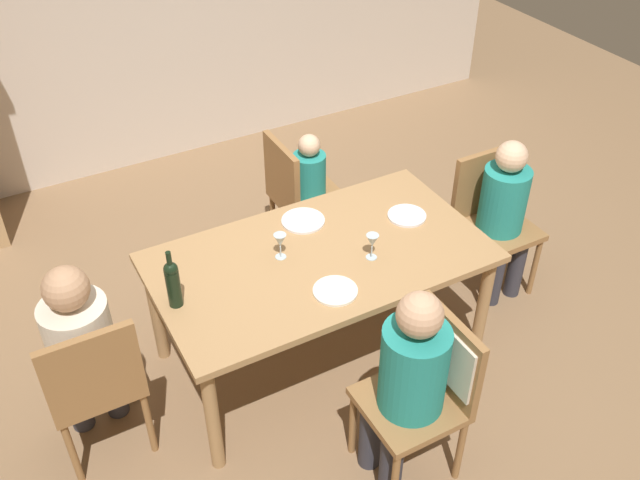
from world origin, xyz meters
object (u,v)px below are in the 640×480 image
(dinner_plate_guest_right, at_px, (407,216))
(handbag, at_px, (353,225))
(wine_bottle_tall_green, at_px, (173,282))
(dinner_plate_host, at_px, (303,221))
(dining_table, at_px, (320,266))
(chair_far_right, at_px, (298,192))
(wine_glass_near_left, at_px, (280,241))
(wine_glass_centre, at_px, (372,242))
(chair_right_end, at_px, (491,213))
(dinner_plate_guest_left, at_px, (335,291))
(chair_left_end, at_px, (94,380))
(person_woman_host, at_px, (82,346))
(person_man_bearded, at_px, (408,378))
(person_child_small, at_px, (313,185))
(chair_near, at_px, (433,376))
(person_man_guest, at_px, (505,209))

(dinner_plate_guest_right, bearing_deg, handbag, 79.73)
(wine_bottle_tall_green, bearing_deg, dinner_plate_host, 19.82)
(dining_table, xyz_separation_m, chair_far_right, (0.32, 0.88, -0.13))
(wine_glass_near_left, height_order, wine_glass_centre, same)
(chair_far_right, bearing_deg, dining_table, -19.74)
(chair_right_end, bearing_deg, wine_glass_centre, 12.84)
(dinner_plate_host, height_order, dinner_plate_guest_left, same)
(dining_table, bearing_deg, wine_glass_near_left, 156.55)
(dining_table, distance_m, wine_bottle_tall_green, 0.83)
(chair_left_end, distance_m, wine_glass_near_left, 1.14)
(wine_glass_centre, bearing_deg, chair_far_right, 85.19)
(person_woman_host, distance_m, person_man_bearded, 1.54)
(person_woman_host, xyz_separation_m, person_child_small, (1.70, 0.85, -0.10))
(person_man_bearded, bearing_deg, chair_right_end, -53.38)
(dinner_plate_guest_left, xyz_separation_m, dinner_plate_guest_right, (0.68, 0.37, 0.00))
(chair_right_end, xyz_separation_m, dinner_plate_guest_left, (-1.35, -0.38, 0.22))
(person_man_bearded, bearing_deg, chair_far_right, -10.98)
(chair_left_end, relative_size, person_man_bearded, 0.80)
(chair_right_end, height_order, chair_far_right, same)
(chair_near, distance_m, person_man_guest, 1.43)
(dining_table, height_order, wine_bottle_tall_green, wine_bottle_tall_green)
(person_man_bearded, distance_m, handbag, 2.00)
(chair_left_end, bearing_deg, person_woman_host, 90.00)
(chair_far_right, distance_m, dinner_plate_guest_left, 1.26)
(wine_glass_centre, bearing_deg, wine_glass_near_left, 150.88)
(person_woman_host, height_order, person_child_small, person_woman_host)
(person_woman_host, height_order, handbag, person_woman_host)
(dinner_plate_guest_right, bearing_deg, person_woman_host, -178.71)
(chair_far_right, distance_m, person_child_small, 0.11)
(person_man_bearded, xyz_separation_m, wine_glass_centre, (0.25, 0.73, 0.19))
(wine_bottle_tall_green, height_order, dinner_plate_host, wine_bottle_tall_green)
(dining_table, bearing_deg, dinner_plate_guest_left, -104.23)
(wine_glass_centre, distance_m, handbag, 1.38)
(dinner_plate_host, bearing_deg, wine_glass_near_left, -138.07)
(chair_right_end, bearing_deg, dinner_plate_guest_left, 15.88)
(chair_right_end, relative_size, dinner_plate_guest_left, 4.05)
(wine_bottle_tall_green, xyz_separation_m, wine_glass_near_left, (0.61, 0.08, -0.03))
(dinner_plate_guest_right, bearing_deg, person_man_bearded, -123.68)
(wine_glass_centre, bearing_deg, wine_bottle_tall_green, 171.71)
(person_child_small, height_order, wine_glass_near_left, person_child_small)
(person_woman_host, relative_size, person_man_bearded, 1.01)
(person_man_guest, bearing_deg, chair_right_end, -90.00)
(dining_table, height_order, dinner_plate_host, dinner_plate_host)
(chair_near, relative_size, wine_glass_near_left, 6.17)
(person_woman_host, bearing_deg, wine_glass_centre, -6.72)
(dining_table, distance_m, wine_glass_centre, 0.33)
(person_man_guest, bearing_deg, person_child_small, -46.86)
(person_child_small, relative_size, wine_bottle_tall_green, 2.88)
(person_woman_host, distance_m, person_man_guest, 2.55)
(wine_glass_near_left, bearing_deg, wine_glass_centre, -29.12)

